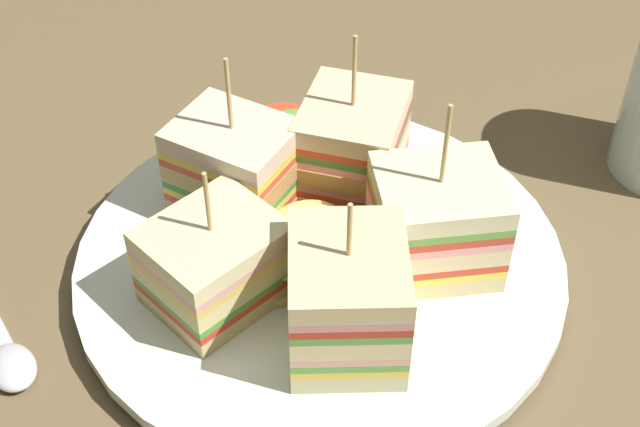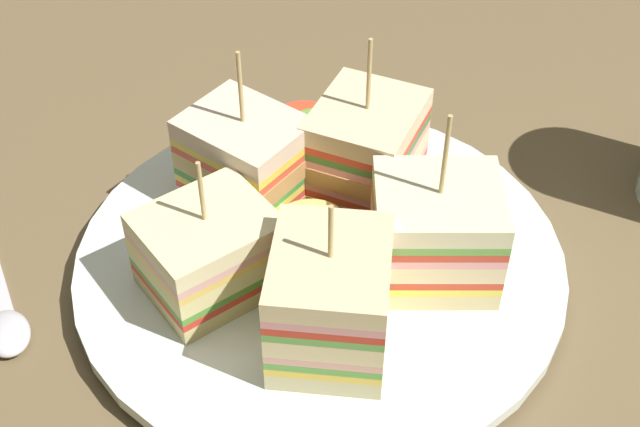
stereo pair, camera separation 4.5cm
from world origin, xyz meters
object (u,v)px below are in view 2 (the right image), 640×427
Objects in this scene: sandwich_wedge_3 at (330,300)px; sandwich_wedge_4 at (436,227)px; sandwich_wedge_1 at (247,162)px; sandwich_wedge_0 at (365,150)px; sandwich_wedge_2 at (210,252)px; plate at (320,261)px; chip_pile at (298,248)px; spoon at (0,305)px.

sandwich_wedge_4 reaches higher than sandwich_wedge_3.
sandwich_wedge_0 is at bearing 46.11° from sandwich_wedge_1.
sandwich_wedge_2 is 0.82× the size of sandwich_wedge_4.
sandwich_wedge_4 is at bearing -29.37° from sandwich_wedge_2.
sandwich_wedge_0 is 1.12× the size of sandwich_wedge_3.
sandwich_wedge_1 is at bearing 54.55° from plate.
chip_pile is (-1.47, 7.04, -1.51)cm from sandwich_wedge_4.
sandwich_wedge_4 reaches higher than plate.
sandwich_wedge_4 reaches higher than sandwich_wedge_0.
sandwich_wedge_4 reaches higher than sandwich_wedge_2.
sandwich_wedge_0 is 21.68cm from spoon.
sandwich_wedge_0 is 0.99× the size of sandwich_wedge_4.
spoon is at bearing 4.89° from sandwich_wedge_4.
sandwich_wedge_1 is at bearing -57.35° from sandwich_wedge_0.
sandwich_wedge_0 is 7.12cm from sandwich_wedge_4.
plate is at bearing -44.19° from chip_pile.
chip_pile is (-6.91, 2.44, -1.61)cm from sandwich_wedge_0.
sandwich_wedge_4 is at bearing 10.07° from sandwich_wedge_1.
sandwich_wedge_0 is at bearing -13.76° from plate.
sandwich_wedge_1 is 1.19× the size of sandwich_wedge_2.
plate is at bearing 10.87° from sandwich_wedge_3.
sandwich_wedge_1 is 6.21cm from chip_pile.
sandwich_wedge_4 is (-3.07, -10.96, -0.07)cm from sandwich_wedge_1.
sandwich_wedge_1 is (3.51, 4.93, 3.43)cm from plate.
sandwich_wedge_1 is at bearing -27.12° from sandwich_wedge_4.
sandwich_wedge_4 reaches higher than chip_pile.
sandwich_wedge_0 reaches higher than sandwich_wedge_3.
sandwich_wedge_4 is 23.50cm from spoon.
sandwich_wedge_3 is at bearing -150.75° from chip_pile.
sandwich_wedge_1 is at bearing 93.15° from spoon.
sandwich_wedge_1 is 11.39cm from sandwich_wedge_4.
sandwich_wedge_1 reaches higher than chip_pile.
plate is at bearing -9.74° from sandwich_wedge_1.
chip_pile is at bearing 0.33° from sandwich_wedge_4.
sandwich_wedge_2 is at bearing -65.34° from sandwich_wedge_1.
sandwich_wedge_3 is at bearing 43.65° from sandwich_wedge_4.
chip_pile is 0.60× the size of spoon.
sandwich_wedge_0 reaches higher than sandwich_wedge_1.
plate is 2.35cm from chip_pile.
sandwich_wedge_0 is 1.35× the size of chip_pile.
spoon is (-5.06, 15.19, -2.39)cm from chip_pile.
plate is 2.66× the size of sandwich_wedge_1.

